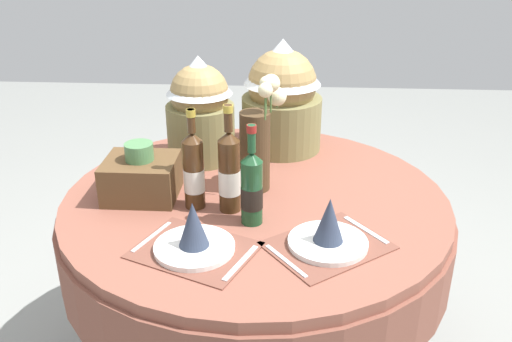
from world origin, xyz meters
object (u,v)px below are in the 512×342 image
object	(u,v)px
place_setting_right	(328,232)
wine_bottle_rear	(194,170)
wine_bottle_left	(253,188)
gift_tub_back_left	(200,106)
place_setting_left	(194,237)
woven_basket_side_left	(141,176)
wine_bottle_right	(229,172)
gift_tub_back_centre	(282,93)
dining_table	(255,232)
flower_vase	(258,141)

from	to	relation	value
place_setting_right	wine_bottle_rear	size ratio (longest dim) A/B	1.24
wine_bottle_left	wine_bottle_rear	size ratio (longest dim) A/B	0.96
wine_bottle_left	gift_tub_back_left	world-z (taller)	gift_tub_back_left
place_setting_left	gift_tub_back_left	bearing A→B (deg)	96.67
gift_tub_back_left	woven_basket_side_left	bearing A→B (deg)	-114.52
wine_bottle_rear	wine_bottle_right	bearing A→B (deg)	-7.32
wine_bottle_left	wine_bottle_right	xyz separation A→B (m)	(-0.08, 0.08, 0.02)
gift_tub_back_left	gift_tub_back_centre	distance (m)	0.34
place_setting_left	wine_bottle_right	distance (m)	0.29
place_setting_right	wine_bottle_right	bearing A→B (deg)	146.55
wine_bottle_left	gift_tub_back_centre	size ratio (longest dim) A/B	0.72
dining_table	place_setting_left	size ratio (longest dim) A/B	3.31
wine_bottle_rear	wine_bottle_left	bearing A→B (deg)	-24.98
place_setting_right	flower_vase	size ratio (longest dim) A/B	1.02
woven_basket_side_left	place_setting_left	bearing A→B (deg)	-54.90
dining_table	wine_bottle_left	size ratio (longest dim) A/B	4.14
dining_table	wine_bottle_rear	world-z (taller)	wine_bottle_rear
dining_table	wine_bottle_rear	xyz separation A→B (m)	(-0.20, -0.09, 0.28)
wine_bottle_left	place_setting_right	bearing A→B (deg)	-29.04
place_setting_right	dining_table	bearing A→B (deg)	127.03
place_setting_right	woven_basket_side_left	distance (m)	0.69
wine_bottle_right	gift_tub_back_left	bearing A→B (deg)	110.43
place_setting_left	wine_bottle_left	world-z (taller)	wine_bottle_left
wine_bottle_left	woven_basket_side_left	distance (m)	0.43
flower_vase	wine_bottle_left	distance (m)	0.25
place_setting_right	gift_tub_back_centre	xyz separation A→B (m)	(-0.16, 0.76, 0.19)
wine_bottle_right	gift_tub_back_left	size ratio (longest dim) A/B	0.88
dining_table	wine_bottle_left	xyz separation A→B (m)	(0.00, -0.18, 0.27)
gift_tub_back_left	gift_tub_back_centre	bearing A→B (deg)	22.00
place_setting_right	wine_bottle_left	distance (m)	0.28
place_setting_right	gift_tub_back_centre	world-z (taller)	gift_tub_back_centre
dining_table	wine_bottle_rear	bearing A→B (deg)	-155.62
flower_vase	gift_tub_back_left	bearing A→B (deg)	133.09
wine_bottle_rear	gift_tub_back_centre	world-z (taller)	gift_tub_back_centre
dining_table	gift_tub_back_centre	size ratio (longest dim) A/B	2.99
place_setting_right	wine_bottle_rear	world-z (taller)	wine_bottle_rear
wine_bottle_right	wine_bottle_rear	xyz separation A→B (m)	(-0.12, 0.02, -0.01)
place_setting_right	wine_bottle_rear	xyz separation A→B (m)	(-0.43, 0.22, 0.09)
place_setting_left	gift_tub_back_left	xyz separation A→B (m)	(-0.08, 0.68, 0.17)
dining_table	wine_bottle_rear	size ratio (longest dim) A/B	3.98
dining_table	gift_tub_back_left	size ratio (longest dim) A/B	3.28
flower_vase	place_setting_right	bearing A→B (deg)	-58.34
gift_tub_back_centre	woven_basket_side_left	xyz separation A→B (m)	(-0.48, -0.47, -0.16)
wine_bottle_left	place_setting_left	bearing A→B (deg)	-132.05
place_setting_left	gift_tub_back_left	distance (m)	0.71
wine_bottle_left	woven_basket_side_left	world-z (taller)	wine_bottle_left
gift_tub_back_left	woven_basket_side_left	xyz separation A→B (m)	(-0.16, -0.35, -0.15)
place_setting_right	gift_tub_back_left	distance (m)	0.81
woven_basket_side_left	gift_tub_back_left	bearing A→B (deg)	65.48
wine_bottle_rear	gift_tub_back_left	world-z (taller)	gift_tub_back_left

